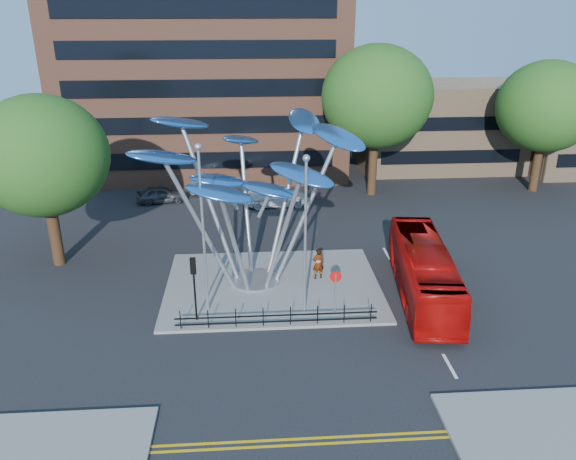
{
  "coord_description": "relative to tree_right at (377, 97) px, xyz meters",
  "views": [
    {
      "loc": [
        -2.13,
        -22.21,
        15.01
      ],
      "look_at": [
        -0.28,
        4.0,
        4.28
      ],
      "focal_mm": 35.0,
      "sensor_mm": 36.0,
      "label": 1
    }
  ],
  "objects": [
    {
      "name": "pedestrian_railing_front",
      "position": [
        -9.0,
        -20.3,
        -7.48
      ],
      "size": [
        10.0,
        0.06,
        1.0
      ],
      "color": "black",
      "rests_on": "traffic_island"
    },
    {
      "name": "brick_tower",
      "position": [
        -14.0,
        10.0,
        6.96
      ],
      "size": [
        25.0,
        15.0,
        30.0
      ],
      "primitive_type": "cube",
      "color": "brown",
      "rests_on": "ground"
    },
    {
      "name": "street_lamp_left",
      "position": [
        -12.5,
        -18.5,
        -2.68
      ],
      "size": [
        0.36,
        0.36,
        8.8
      ],
      "color": "#9EA0A5",
      "rests_on": "traffic_island"
    },
    {
      "name": "red_bus",
      "position": [
        -0.88,
        -17.5,
        -6.56
      ],
      "size": [
        3.74,
        10.81,
        2.95
      ],
      "primitive_type": "imported",
      "rotation": [
        0.0,
        0.0,
        -0.12
      ],
      "color": "#B10A08",
      "rests_on": "ground"
    },
    {
      "name": "double_yellow_far",
      "position": [
        -8.0,
        -28.3,
        -8.03
      ],
      "size": [
        40.0,
        0.12,
        0.01
      ],
      "primitive_type": "cube",
      "color": "gold",
      "rests_on": "ground"
    },
    {
      "name": "ground",
      "position": [
        -8.0,
        -22.0,
        -8.04
      ],
      "size": [
        120.0,
        120.0,
        0.0
      ],
      "primitive_type": "plane",
      "color": "black",
      "rests_on": "ground"
    },
    {
      "name": "no_entry_sign_island",
      "position": [
        -6.0,
        -19.48,
        -6.22
      ],
      "size": [
        0.6,
        0.1,
        2.45
      ],
      "color": "#9EA0A5",
      "rests_on": "traffic_island"
    },
    {
      "name": "parked_car_right",
      "position": [
        -8.12,
        -2.23,
        -7.27
      ],
      "size": [
        5.37,
        2.42,
        1.53
      ],
      "primitive_type": "imported",
      "rotation": [
        0.0,
        0.0,
        1.63
      ],
      "color": "white",
      "rests_on": "ground"
    },
    {
      "name": "parked_car_mid",
      "position": [
        -12.62,
        0.72,
        -7.23
      ],
      "size": [
        4.93,
        1.89,
        1.6
      ],
      "primitive_type": "imported",
      "rotation": [
        0.0,
        0.0,
        1.53
      ],
      "color": "#A4A6AC",
      "rests_on": "ground"
    },
    {
      "name": "double_yellow_near",
      "position": [
        -8.0,
        -28.0,
        -8.03
      ],
      "size": [
        40.0,
        0.12,
        0.01
      ],
      "primitive_type": "cube",
      "color": "gold",
      "rests_on": "ground"
    },
    {
      "name": "traffic_light_island",
      "position": [
        -13.0,
        -19.5,
        -5.42
      ],
      "size": [
        0.28,
        0.18,
        3.42
      ],
      "color": "black",
      "rests_on": "traffic_island"
    },
    {
      "name": "leaf_sculpture",
      "position": [
        -10.07,
        -15.32,
        -1.16
      ],
      "size": [
        12.72,
        9.54,
        9.51
      ],
      "color": "#9EA0A5",
      "rests_on": "traffic_island"
    },
    {
      "name": "tree_left",
      "position": [
        -22.0,
        -12.0,
        -1.24
      ],
      "size": [
        7.6,
        7.6,
        10.32
      ],
      "color": "black",
      "rests_on": "ground"
    },
    {
      "name": "pedestrian",
      "position": [
        -6.37,
        -15.39,
        -6.96
      ],
      "size": [
        0.75,
        0.56,
        1.85
      ],
      "primitive_type": "imported",
      "rotation": [
        0.0,
        0.0,
        3.34
      ],
      "color": "gray",
      "rests_on": "traffic_island"
    },
    {
      "name": "street_lamp_right",
      "position": [
        -7.5,
        -19.0,
        -2.94
      ],
      "size": [
        0.36,
        0.36,
        8.3
      ],
      "color": "#9EA0A5",
      "rests_on": "traffic_island"
    },
    {
      "name": "tree_far",
      "position": [
        14.0,
        0.0,
        -0.93
      ],
      "size": [
        8.0,
        8.0,
        10.81
      ],
      "color": "black",
      "rests_on": "ground"
    },
    {
      "name": "tree_right",
      "position": [
        0.0,
        0.0,
        0.0
      ],
      "size": [
        8.8,
        8.8,
        12.11
      ],
      "color": "black",
      "rests_on": "ground"
    },
    {
      "name": "traffic_island",
      "position": [
        -9.0,
        -16.0,
        -7.96
      ],
      "size": [
        12.0,
        9.0,
        0.15
      ],
      "primitive_type": "cube",
      "color": "slate",
      "rests_on": "ground"
    },
    {
      "name": "parked_car_left",
      "position": [
        -17.28,
        -0.9,
        -7.37
      ],
      "size": [
        4.11,
        2.21,
        1.33
      ],
      "primitive_type": "imported",
      "rotation": [
        0.0,
        0.0,
        1.74
      ],
      "color": "#3A3C42",
      "rests_on": "ground"
    },
    {
      "name": "low_building_near",
      "position": [
        8.0,
        8.0,
        -4.04
      ],
      "size": [
        15.0,
        8.0,
        8.0
      ],
      "primitive_type": "cube",
      "color": "tan",
      "rests_on": "ground"
    }
  ]
}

